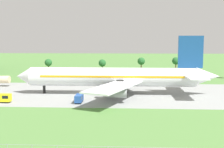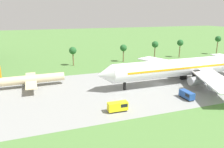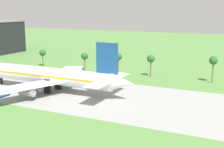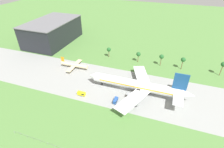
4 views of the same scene
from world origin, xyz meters
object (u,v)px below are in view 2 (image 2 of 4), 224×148
at_px(jet_airliner, 188,67).
at_px(catering_van, 118,106).
at_px(baggage_tug, 187,95).
at_px(regional_aircraft, 30,79).

xyz_separation_m(jet_airliner, catering_van, (-33.53, -14.98, -4.51)).
bearing_deg(baggage_tug, jet_airliner, 52.20).
relative_size(regional_aircraft, catering_van, 4.31).
bearing_deg(baggage_tug, regional_aircraft, 148.06).
height_order(jet_airliner, regional_aircraft, jet_airliner).
height_order(regional_aircraft, baggage_tug, regional_aircraft).
xyz_separation_m(jet_airliner, baggage_tug, (-10.80, -13.93, -4.63)).
bearing_deg(regional_aircraft, catering_van, -52.97).
height_order(jet_airliner, baggage_tug, jet_airliner).
bearing_deg(catering_van, regional_aircraft, 127.03).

